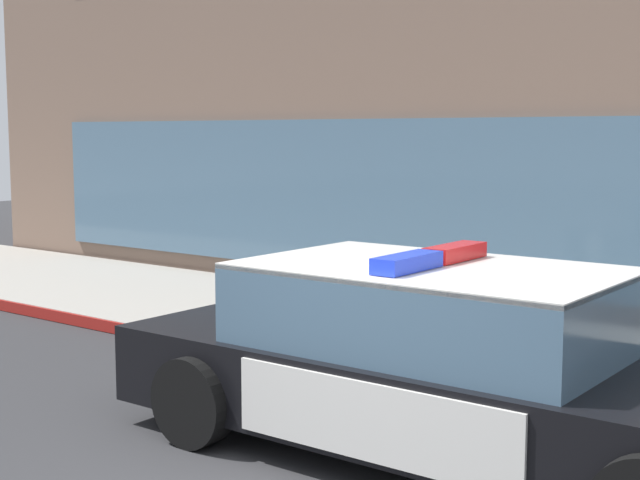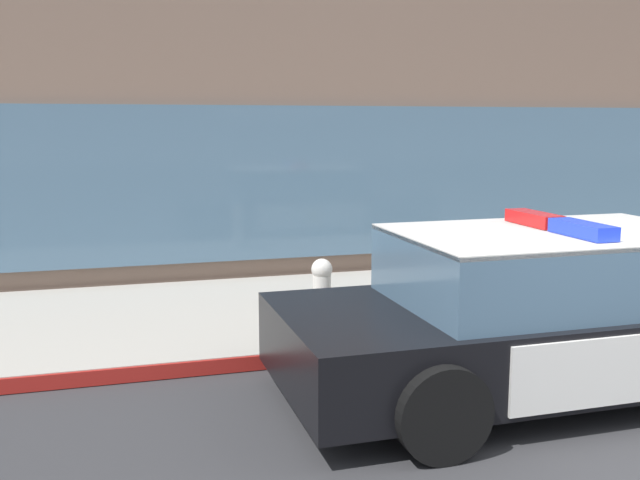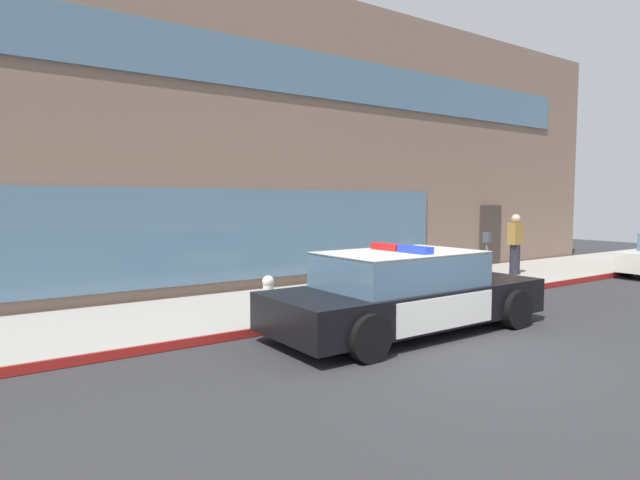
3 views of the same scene
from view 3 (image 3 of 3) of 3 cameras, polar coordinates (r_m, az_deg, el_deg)
name	(u,v)px [view 3 (image 3 of 3)]	position (r m, az deg, el deg)	size (l,w,h in m)	color
ground	(462,353)	(7.99, 15.38, -11.97)	(48.00, 48.00, 0.00)	#303033
sidewalk	(305,302)	(11.08, -1.66, -6.87)	(48.00, 3.32, 0.15)	#A39E93
curb_red_paint	(354,317)	(9.75, 3.76, -8.42)	(28.80, 0.04, 0.14)	maroon
storefront_building	(204,157)	(17.88, -12.70, 8.95)	(25.32, 11.44, 7.43)	#7A6051
police_cruiser	(406,292)	(8.92, 9.49, -5.69)	(5.09, 2.11, 1.49)	black
fire_hydrant	(269,296)	(9.50, -5.70, -6.14)	(0.34, 0.39, 0.73)	silver
pedestrian_on_sidewalk	(515,244)	(15.69, 20.73, -0.42)	(0.40, 0.28, 1.71)	#23232D
parking_meter	(487,250)	(12.88, 17.92, -1.01)	(0.12, 0.18, 1.34)	slate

